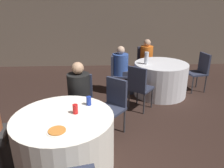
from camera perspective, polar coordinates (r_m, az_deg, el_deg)
The scene contains 16 objects.
wall_back at distance 7.26m, azimuth -5.86°, elevation 15.57°, with size 16.00×0.06×2.80m.
table_near at distance 2.95m, azimuth -12.14°, elevation -14.59°, with size 1.25×1.25×0.75m.
table_far at distance 5.17m, azimuth 12.47°, elevation 1.31°, with size 1.20×1.20×0.75m.
chair_near_north at distance 3.74m, azimuth -8.20°, elevation -3.20°, with size 0.44×0.45×0.92m.
chair_near_northeast at distance 3.52m, azimuth 0.38°, elevation -4.60°, with size 0.56×0.56×0.92m.
chair_far_east at distance 5.62m, azimuth 22.05°, elevation 3.73°, with size 0.47×0.47×0.92m.
chair_far_southwest at distance 4.24m, azimuth 7.04°, elevation -0.16°, with size 0.56×0.56×0.92m.
chair_far_west at distance 5.07m, azimuth 1.16°, elevation 3.53°, with size 0.45×0.45×0.92m.
chair_far_north at distance 6.01m, azimuth 8.59°, elevation 6.08°, with size 0.46×0.47×0.92m.
person_orange_shirt at distance 5.85m, azimuth 9.19°, elevation 5.91°, with size 0.36×0.50×1.14m.
person_blue_shirt at distance 5.05m, azimuth 3.01°, elevation 3.78°, with size 0.51×0.38×1.12m.
person_black_shirt at distance 3.58m, azimuth -8.75°, elevation -3.39°, with size 0.38×0.52×1.17m.
pizza_plate_near at distance 2.47m, azimuth -14.17°, elevation -11.78°, with size 0.23×0.23×0.02m.
soda_can_blue at distance 2.95m, azimuth -6.09°, elevation -4.40°, with size 0.07×0.07×0.12m.
soda_can_red at distance 2.76m, azimuth -9.57°, elevation -6.47°, with size 0.07×0.07×0.12m.
bottle_far at distance 4.90m, azimuth 9.00°, elevation 6.70°, with size 0.09×0.09×0.27m.
Camera 1 is at (0.37, -2.26, 2.06)m, focal length 35.00 mm.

